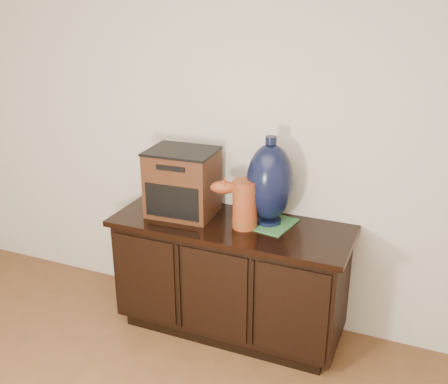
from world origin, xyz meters
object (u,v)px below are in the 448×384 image
at_px(tv_radio, 182,182).
at_px(lamp_base, 270,183).
at_px(sideboard, 230,277).
at_px(spray_can, 196,194).
at_px(terracotta_vessel, 245,201).

distance_m(tv_radio, lamp_base, 0.55).
xyz_separation_m(sideboard, tv_radio, (-0.33, 0.03, 0.57)).
relative_size(tv_radio, spray_can, 2.23).
bearing_deg(sideboard, tv_radio, 175.14).
height_order(terracotta_vessel, tv_radio, tv_radio).
bearing_deg(lamp_base, tv_radio, -173.75).
xyz_separation_m(terracotta_vessel, spray_can, (-0.39, 0.16, -0.07)).
height_order(tv_radio, spray_can, tv_radio).
xyz_separation_m(lamp_base, spray_can, (-0.50, 0.05, -0.17)).
xyz_separation_m(sideboard, spray_can, (-0.30, 0.14, 0.46)).
xyz_separation_m(sideboard, terracotta_vessel, (0.10, -0.02, 0.53)).
distance_m(sideboard, terracotta_vessel, 0.54).
bearing_deg(terracotta_vessel, lamp_base, 24.54).
height_order(sideboard, tv_radio, tv_radio).
height_order(terracotta_vessel, spray_can, terracotta_vessel).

